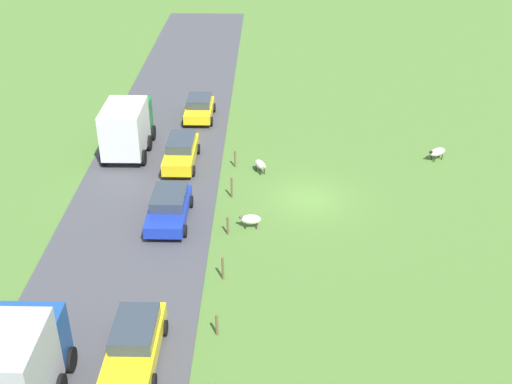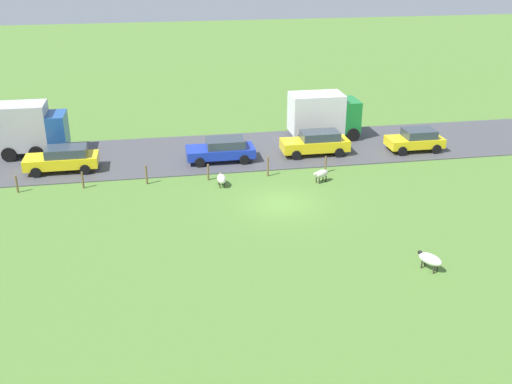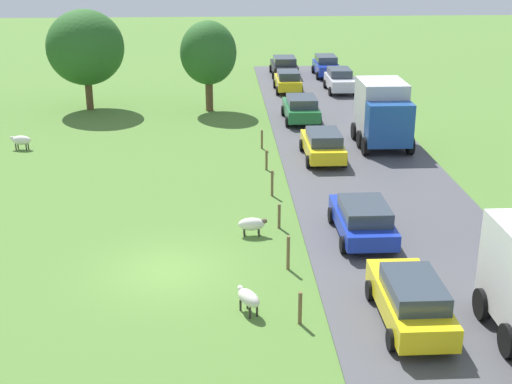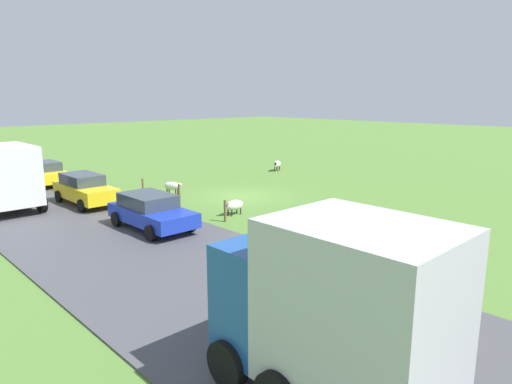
# 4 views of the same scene
# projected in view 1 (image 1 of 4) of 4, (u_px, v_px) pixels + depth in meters

# --- Properties ---
(ground_plane) EXTENTS (160.00, 160.00, 0.00)m
(ground_plane) POSITION_uv_depth(u_px,v_px,m) (309.00, 199.00, 36.07)
(ground_plane) COLOR #517A33
(road_strip) EXTENTS (8.00, 80.00, 0.06)m
(road_strip) POSITION_uv_depth(u_px,v_px,m) (145.00, 197.00, 36.23)
(road_strip) COLOR #47474C
(road_strip) RESTS_ON ground_plane
(sheep_0) EXTENTS (0.91, 1.16, 0.78)m
(sheep_0) POSITION_uv_depth(u_px,v_px,m) (260.00, 165.00, 38.54)
(sheep_0) COLOR silver
(sheep_0) RESTS_ON ground_plane
(sheep_2) EXTENTS (1.15, 0.52, 0.74)m
(sheep_2) POSITION_uv_depth(u_px,v_px,m) (251.00, 219.00, 33.33)
(sheep_2) COLOR silver
(sheep_2) RESTS_ON ground_plane
(sheep_3) EXTENTS (1.24, 1.02, 0.79)m
(sheep_3) POSITION_uv_depth(u_px,v_px,m) (437.00, 152.00, 40.02)
(sheep_3) COLOR white
(sheep_3) RESTS_ON ground_plane
(fence_post_0) EXTENTS (0.12, 0.12, 1.07)m
(fence_post_0) POSITION_uv_depth(u_px,v_px,m) (235.00, 159.00, 39.20)
(fence_post_0) COLOR brown
(fence_post_0) RESTS_ON ground_plane
(fence_post_1) EXTENTS (0.12, 0.12, 1.26)m
(fence_post_1) POSITION_uv_depth(u_px,v_px,m) (232.00, 188.00, 35.92)
(fence_post_1) COLOR brown
(fence_post_1) RESTS_ON ground_plane
(fence_post_2) EXTENTS (0.12, 0.12, 1.03)m
(fence_post_2) POSITION_uv_depth(u_px,v_px,m) (228.00, 226.00, 32.75)
(fence_post_2) COLOR brown
(fence_post_2) RESTS_ON ground_plane
(fence_post_3) EXTENTS (0.12, 0.12, 1.21)m
(fence_post_3) POSITION_uv_depth(u_px,v_px,m) (223.00, 268.00, 29.47)
(fence_post_3) COLOR brown
(fence_post_3) RESTS_ON ground_plane
(fence_post_4) EXTENTS (0.12, 0.12, 1.02)m
(fence_post_4) POSITION_uv_depth(u_px,v_px,m) (217.00, 325.00, 26.28)
(fence_post_4) COLOR brown
(fence_post_4) RESTS_ON ground_plane
(truck_0) EXTENTS (2.69, 4.98, 3.31)m
(truck_0) POSITION_uv_depth(u_px,v_px,m) (127.00, 127.00, 40.17)
(truck_0) COLOR #197F33
(truck_0) RESTS_ON road_strip
(truck_1) EXTENTS (2.71, 4.33, 3.54)m
(truck_1) POSITION_uv_depth(u_px,v_px,m) (17.00, 364.00, 22.45)
(truck_1) COLOR #1E4C99
(truck_1) RESTS_ON road_strip
(car_0) EXTENTS (2.16, 4.47, 1.49)m
(car_0) POSITION_uv_depth(u_px,v_px,m) (169.00, 207.00, 33.71)
(car_0) COLOR #1933B2
(car_0) RESTS_ON road_strip
(car_1) EXTENTS (2.05, 4.52, 1.56)m
(car_1) POSITION_uv_depth(u_px,v_px,m) (135.00, 342.00, 24.90)
(car_1) COLOR yellow
(car_1) RESTS_ON road_strip
(car_6) EXTENTS (2.04, 3.82, 1.50)m
(car_6) POSITION_uv_depth(u_px,v_px,m) (199.00, 108.00, 45.44)
(car_6) COLOR yellow
(car_6) RESTS_ON road_strip
(car_7) EXTENTS (1.96, 4.58, 1.60)m
(car_7) POSITION_uv_depth(u_px,v_px,m) (181.00, 151.00, 39.32)
(car_7) COLOR yellow
(car_7) RESTS_ON road_strip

